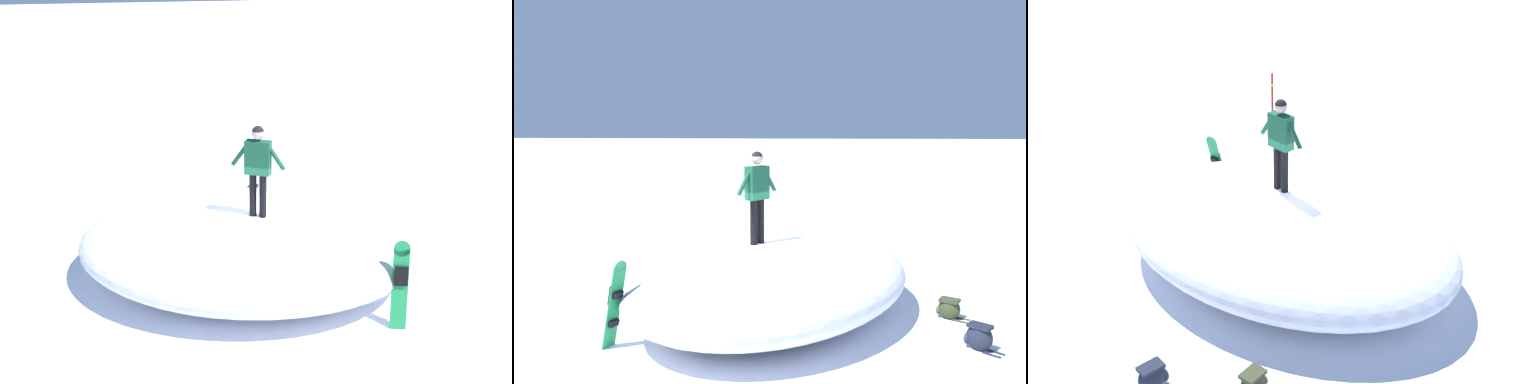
{
  "view_description": "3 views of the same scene",
  "coord_description": "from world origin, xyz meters",
  "views": [
    {
      "loc": [
        9.06,
        -3.5,
        5.84
      ],
      "look_at": [
        -0.04,
        0.13,
        1.83
      ],
      "focal_mm": 37.31,
      "sensor_mm": 36.0,
      "label": 1
    },
    {
      "loc": [
        -0.65,
        10.56,
        3.83
      ],
      "look_at": [
        0.08,
        -0.28,
        2.45
      ],
      "focal_mm": 38.62,
      "sensor_mm": 36.0,
      "label": 2
    },
    {
      "loc": [
        -10.63,
        -1.52,
        7.32
      ],
      "look_at": [
        -0.61,
        -0.15,
        1.92
      ],
      "focal_mm": 46.18,
      "sensor_mm": 36.0,
      "label": 3
    }
  ],
  "objects": [
    {
      "name": "snowboard_primary_upright",
      "position": [
        2.55,
        1.83,
        0.81
      ],
      "size": [
        0.48,
        0.43,
        1.57
      ],
      "color": "#1E8C47",
      "rests_on": "ground"
    },
    {
      "name": "snow_mound",
      "position": [
        -0.03,
        -0.09,
        0.74
      ],
      "size": [
        7.51,
        8.35,
        1.47
      ],
      "primitive_type": "ellipsoid",
      "rotation": [
        0.0,
        0.0,
        1.09
      ],
      "color": "white",
      "rests_on": "ground"
    },
    {
      "name": "ground",
      "position": [
        0.0,
        0.0,
        0.0
      ],
      "size": [
        240.0,
        240.0,
        0.0
      ],
      "primitive_type": "plane",
      "color": "white"
    },
    {
      "name": "backpack_near",
      "position": [
        -3.58,
        1.43,
        0.24
      ],
      "size": [
        0.64,
        0.6,
        0.46
      ],
      "color": "#1E2333",
      "rests_on": "ground"
    },
    {
      "name": "snowboarder_standing",
      "position": [
        0.31,
        0.03,
        2.57
      ],
      "size": [
        0.73,
        0.89,
        1.81
      ],
      "color": "black",
      "rests_on": "snow_mound"
    },
    {
      "name": "backpack_far",
      "position": [
        -3.45,
        -0.08,
        0.21
      ],
      "size": [
        0.67,
        0.54,
        0.41
      ],
      "color": "#383D23",
      "rests_on": "ground"
    }
  ]
}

